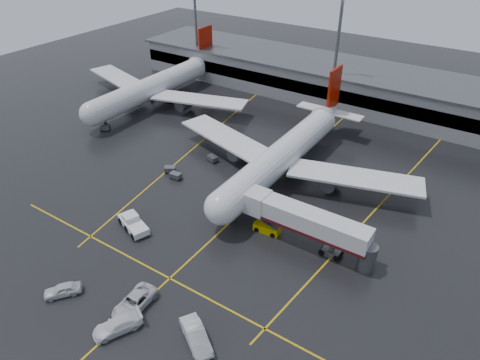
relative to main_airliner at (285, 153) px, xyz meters
The scene contains 22 objects.
ground 10.57m from the main_airliner, 90.00° to the right, with size 220.00×220.00×0.00m, color black.
apron_line_centre 10.57m from the main_airliner, 90.00° to the right, with size 0.25×90.00×0.02m, color gold.
apron_line_stop 31.98m from the main_airliner, 90.00° to the right, with size 60.00×0.25×0.02m, color gold.
apron_line_left 20.44m from the main_airliner, behind, with size 0.25×70.00×0.02m, color gold.
apron_line_right 18.49m from the main_airliner, ahead, with size 0.25×70.00×0.02m, color gold.
terminal 38.23m from the main_airliner, 90.00° to the left, with size 122.00×19.00×8.60m.
light_mast_left 56.34m from the main_airliner, 144.33° to the left, with size 3.00×1.20×25.45m.
light_mast_mid 34.26m from the main_airliner, 98.80° to the left, with size 3.00×1.20×25.45m.
main_airliner is the anchor object (origin of this frame).
second_airliner 43.68m from the main_airliner, 164.05° to the left, with size 48.80×45.60×14.10m.
jet_bridge 19.68m from the main_airliner, 52.90° to the right, with size 19.90×3.40×6.05m.
pushback_tractor 29.31m from the main_airliner, 113.46° to the right, with size 6.61×4.44×2.19m.
belt_loader 17.61m from the main_airliner, 70.17° to the right, with size 4.11×2.11×2.54m.
service_van_a 37.84m from the main_airliner, 90.56° to the right, with size 2.88×6.24×1.73m, color silver.
service_van_b 41.37m from the main_airliner, 89.38° to the right, with size 2.34×5.75×1.67m, color white.
service_van_c 38.68m from the main_airliner, 76.44° to the right, with size 2.07×5.94×1.96m, color silver.
service_van_d 42.38m from the main_airliner, 102.94° to the right, with size 1.84×4.58×1.56m, color silver.
baggage_cart_a 20.04m from the main_airliner, 140.97° to the right, with size 2.08×1.42×1.12m.
baggage_cart_b 21.22m from the main_airliner, 147.36° to the right, with size 2.39×2.17×1.12m.
baggage_cart_c 14.45m from the main_airliner, 164.09° to the right, with size 2.29×1.83×1.12m.
baggage_cart_d 47.08m from the main_airliner, behind, with size 2.05×1.38×1.12m.
baggage_cart_e 41.35m from the main_airliner, behind, with size 2.38×2.15×1.12m.
Camera 1 is at (30.45, -51.34, 42.29)m, focal length 32.58 mm.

